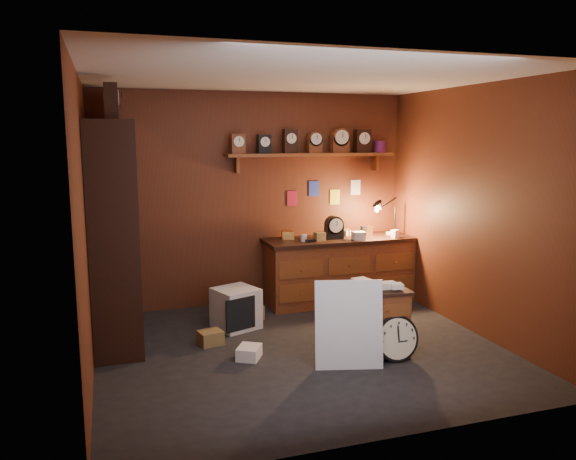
{
  "coord_description": "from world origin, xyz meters",
  "views": [
    {
      "loc": [
        -1.81,
        -5.12,
        2.14
      ],
      "look_at": [
        -0.03,
        0.35,
        1.19
      ],
      "focal_mm": 35.0,
      "sensor_mm": 36.0,
      "label": 1
    }
  ],
  "objects_px": {
    "workbench": "(340,266)",
    "low_cabinet": "(376,317)",
    "shelving_unit": "(109,223)",
    "big_round_clock": "(396,338)"
  },
  "relations": [
    {
      "from": "shelving_unit",
      "to": "big_round_clock",
      "type": "bearing_deg",
      "value": -30.4
    },
    {
      "from": "workbench",
      "to": "low_cabinet",
      "type": "relative_size",
      "value": 2.64
    },
    {
      "from": "big_round_clock",
      "to": "shelving_unit",
      "type": "bearing_deg",
      "value": 149.6
    },
    {
      "from": "shelving_unit",
      "to": "low_cabinet",
      "type": "bearing_deg",
      "value": -26.83
    },
    {
      "from": "low_cabinet",
      "to": "big_round_clock",
      "type": "distance_m",
      "value": 0.31
    },
    {
      "from": "shelving_unit",
      "to": "big_round_clock",
      "type": "relative_size",
      "value": 5.68
    },
    {
      "from": "shelving_unit",
      "to": "low_cabinet",
      "type": "height_order",
      "value": "shelving_unit"
    },
    {
      "from": "shelving_unit",
      "to": "big_round_clock",
      "type": "xyz_separation_m",
      "value": [
        2.58,
        -1.51,
        -1.03
      ]
    },
    {
      "from": "workbench",
      "to": "low_cabinet",
      "type": "height_order",
      "value": "workbench"
    },
    {
      "from": "shelving_unit",
      "to": "workbench",
      "type": "bearing_deg",
      "value": 9.87
    }
  ]
}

